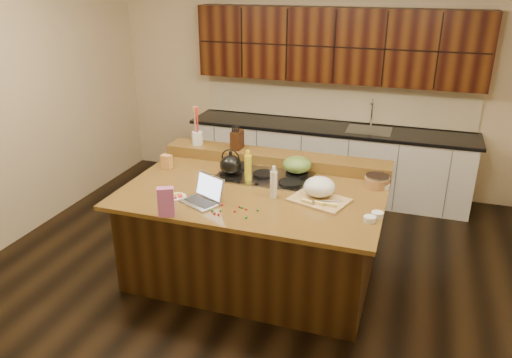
% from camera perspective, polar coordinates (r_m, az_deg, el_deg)
% --- Properties ---
extents(room, '(5.52, 5.02, 2.72)m').
position_cam_1_polar(room, '(4.50, -0.20, 3.88)').
color(room, black).
rests_on(room, ground).
extents(island, '(2.40, 1.60, 0.92)m').
position_cam_1_polar(island, '(4.86, -0.19, -6.06)').
color(island, black).
rests_on(island, ground).
extents(back_ledge, '(2.40, 0.30, 0.12)m').
position_cam_1_polar(back_ledge, '(5.26, 2.26, 2.38)').
color(back_ledge, black).
rests_on(back_ledge, island).
extents(cooktop, '(0.92, 0.52, 0.05)m').
position_cam_1_polar(cooktop, '(4.92, 0.93, 0.37)').
color(cooktop, gray).
rests_on(cooktop, island).
extents(back_counter, '(3.70, 0.66, 2.40)m').
position_cam_1_polar(back_counter, '(6.61, 8.56, 6.43)').
color(back_counter, silver).
rests_on(back_counter, ground).
extents(kettle, '(0.22, 0.22, 0.19)m').
position_cam_1_polar(kettle, '(4.85, -2.91, 1.62)').
color(kettle, black).
rests_on(kettle, cooktop).
extents(green_bowl, '(0.30, 0.30, 0.16)m').
position_cam_1_polar(green_bowl, '(4.92, 4.73, 1.65)').
color(green_bowl, '#51732E').
rests_on(green_bowl, cooktop).
extents(laptop, '(0.41, 0.38, 0.23)m').
position_cam_1_polar(laptop, '(4.40, -5.90, -1.84)').
color(laptop, '#B7B7BC').
rests_on(laptop, island).
extents(oil_bottle, '(0.08, 0.08, 0.27)m').
position_cam_1_polar(oil_bottle, '(4.77, -0.91, 1.19)').
color(oil_bottle, gold).
rests_on(oil_bottle, island).
extents(vinegar_bottle, '(0.07, 0.07, 0.25)m').
position_cam_1_polar(vinegar_bottle, '(4.44, 2.01, -0.64)').
color(vinegar_bottle, silver).
rests_on(vinegar_bottle, island).
extents(wooden_tray, '(0.57, 0.49, 0.20)m').
position_cam_1_polar(wooden_tray, '(4.46, 7.26, -1.23)').
color(wooden_tray, tan).
rests_on(wooden_tray, island).
extents(ramekin_a, '(0.10, 0.10, 0.04)m').
position_cam_1_polar(ramekin_a, '(4.16, 12.87, -4.48)').
color(ramekin_a, white).
rests_on(ramekin_a, island).
extents(ramekin_b, '(0.12, 0.12, 0.04)m').
position_cam_1_polar(ramekin_b, '(4.24, 13.69, -3.98)').
color(ramekin_b, white).
rests_on(ramekin_b, island).
extents(ramekin_c, '(0.12, 0.12, 0.04)m').
position_cam_1_polar(ramekin_c, '(4.81, 14.45, -0.82)').
color(ramekin_c, white).
rests_on(ramekin_c, island).
extents(strainer_bowl, '(0.27, 0.27, 0.09)m').
position_cam_1_polar(strainer_bowl, '(4.84, 13.66, -0.30)').
color(strainer_bowl, '#996B3F').
rests_on(strainer_bowl, island).
extents(kitchen_timer, '(0.10, 0.10, 0.07)m').
position_cam_1_polar(kitchen_timer, '(4.34, 6.58, -2.66)').
color(kitchen_timer, silver).
rests_on(kitchen_timer, island).
extents(pink_bag, '(0.15, 0.12, 0.25)m').
position_cam_1_polar(pink_bag, '(4.17, -10.26, -2.57)').
color(pink_bag, '#C35B9C').
rests_on(pink_bag, island).
extents(candy_plate, '(0.18, 0.18, 0.01)m').
position_cam_1_polar(candy_plate, '(4.54, -9.09, -2.03)').
color(candy_plate, white).
rests_on(candy_plate, island).
extents(package_box, '(0.11, 0.08, 0.15)m').
position_cam_1_polar(package_box, '(5.20, -10.17, 1.95)').
color(package_box, '#D6934B').
rests_on(package_box, island).
extents(utensil_crock, '(0.13, 0.13, 0.14)m').
position_cam_1_polar(utensil_crock, '(5.52, -6.71, 4.66)').
color(utensil_crock, white).
rests_on(utensil_crock, back_ledge).
extents(knife_block, '(0.10, 0.17, 0.20)m').
position_cam_1_polar(knife_block, '(5.33, -2.17, 4.49)').
color(knife_block, black).
rests_on(knife_block, back_ledge).
extents(gumdrop_0, '(0.02, 0.02, 0.02)m').
position_cam_1_polar(gumdrop_0, '(4.31, -4.83, -3.15)').
color(gumdrop_0, red).
rests_on(gumdrop_0, island).
extents(gumdrop_1, '(0.02, 0.02, 0.02)m').
position_cam_1_polar(gumdrop_1, '(4.11, -1.16, -4.43)').
color(gumdrop_1, '#198C26').
rests_on(gumdrop_1, island).
extents(gumdrop_2, '(0.02, 0.02, 0.02)m').
position_cam_1_polar(gumdrop_2, '(4.25, -1.12, -3.47)').
color(gumdrop_2, red).
rests_on(gumdrop_2, island).
extents(gumdrop_3, '(0.02, 0.02, 0.02)m').
position_cam_1_polar(gumdrop_3, '(4.33, -5.33, -3.03)').
color(gumdrop_3, '#198C26').
rests_on(gumdrop_3, island).
extents(gumdrop_4, '(0.02, 0.02, 0.02)m').
position_cam_1_polar(gumdrop_4, '(4.19, -4.77, -3.93)').
color(gumdrop_4, red).
rests_on(gumdrop_4, island).
extents(gumdrop_5, '(0.02, 0.02, 0.02)m').
position_cam_1_polar(gumdrop_5, '(4.23, -4.09, -3.60)').
color(gumdrop_5, '#198C26').
rests_on(gumdrop_5, island).
extents(gumdrop_6, '(0.02, 0.02, 0.02)m').
position_cam_1_polar(gumdrop_6, '(4.33, -3.92, -2.95)').
color(gumdrop_6, red).
rests_on(gumdrop_6, island).
extents(gumdrop_7, '(0.02, 0.02, 0.02)m').
position_cam_1_polar(gumdrop_7, '(4.24, -5.02, -3.59)').
color(gumdrop_7, '#198C26').
rests_on(gumdrop_7, island).
extents(gumdrop_8, '(0.02, 0.02, 0.02)m').
position_cam_1_polar(gumdrop_8, '(4.29, -1.87, -3.17)').
color(gumdrop_8, red).
rests_on(gumdrop_8, island).
extents(gumdrop_9, '(0.02, 0.02, 0.02)m').
position_cam_1_polar(gumdrop_9, '(4.23, 0.19, -3.55)').
color(gumdrop_9, '#198C26').
rests_on(gumdrop_9, island).
extents(gumdrop_10, '(0.02, 0.02, 0.02)m').
position_cam_1_polar(gumdrop_10, '(4.22, -2.46, -3.70)').
color(gumdrop_10, red).
rests_on(gumdrop_10, island).
extents(gumdrop_11, '(0.02, 0.02, 0.02)m').
position_cam_1_polar(gumdrop_11, '(4.28, -1.64, -3.29)').
color(gumdrop_11, '#198C26').
rests_on(gumdrop_11, island).
extents(gumdrop_12, '(0.02, 0.02, 0.02)m').
position_cam_1_polar(gumdrop_12, '(4.17, -4.29, -4.07)').
color(gumdrop_12, red).
rests_on(gumdrop_12, island).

